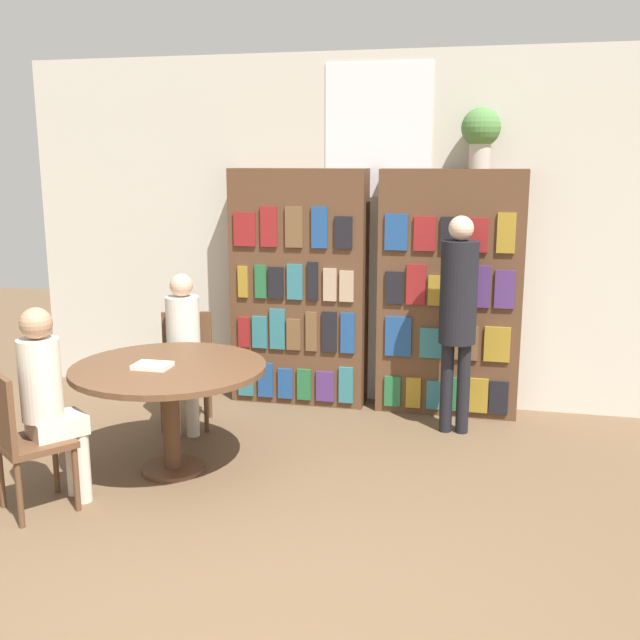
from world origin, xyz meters
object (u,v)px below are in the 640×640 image
(librarian_standing, at_px, (458,303))
(seated_reader_right, at_px, (49,395))
(bookshelf_right, at_px, (449,294))
(chair_near_camera, at_px, (21,434))
(reading_table, at_px, (169,381))
(bookshelf_left, at_px, (299,288))
(flower_vase, at_px, (481,132))
(chair_left_side, at_px, (187,362))
(seated_reader_left, at_px, (183,343))

(librarian_standing, bearing_deg, seated_reader_right, -141.70)
(bookshelf_right, distance_m, chair_near_camera, 3.48)
(bookshelf_right, bearing_deg, reading_table, -135.83)
(chair_near_camera, height_order, seated_reader_right, seated_reader_right)
(bookshelf_left, relative_size, bookshelf_right, 1.00)
(flower_vase, height_order, seated_reader_right, flower_vase)
(chair_left_side, xyz_separation_m, librarian_standing, (2.14, 0.26, 0.53))
(chair_left_side, distance_m, librarian_standing, 2.22)
(reading_table, xyz_separation_m, chair_near_camera, (-0.60, -0.79, -0.14))
(bookshelf_left, relative_size, chair_near_camera, 2.27)
(chair_near_camera, xyz_separation_m, seated_reader_right, (0.11, 0.14, 0.21))
(flower_vase, bearing_deg, bookshelf_left, -179.81)
(chair_near_camera, xyz_separation_m, librarian_standing, (2.46, 2.00, 0.53))
(bookshelf_right, xyz_separation_m, flower_vase, (0.20, 0.00, 1.31))
(bookshelf_left, bearing_deg, flower_vase, 0.19)
(reading_table, height_order, seated_reader_right, seated_reader_right)
(chair_near_camera, height_order, seated_reader_left, seated_reader_left)
(bookshelf_right, distance_m, reading_table, 2.48)
(reading_table, xyz_separation_m, seated_reader_left, (-0.23, 0.78, 0.07))
(bookshelf_left, relative_size, seated_reader_right, 1.62)
(reading_table, height_order, seated_reader_left, seated_reader_left)
(flower_vase, xyz_separation_m, chair_left_side, (-2.24, -0.76, -1.82))
(seated_reader_right, bearing_deg, librarian_standing, 75.66)
(chair_left_side, bearing_deg, bookshelf_left, -151.42)
(bookshelf_right, bearing_deg, seated_reader_left, -155.02)
(chair_left_side, bearing_deg, seated_reader_right, 65.94)
(chair_left_side, distance_m, seated_reader_right, 1.63)
(flower_vase, distance_m, seated_reader_left, 2.88)
(chair_near_camera, distance_m, seated_reader_left, 1.63)
(reading_table, xyz_separation_m, librarian_standing, (1.86, 1.21, 0.39))
(flower_vase, bearing_deg, seated_reader_right, -136.07)
(flower_vase, bearing_deg, chair_left_side, -161.25)
(bookshelf_left, bearing_deg, seated_reader_right, -112.15)
(flower_vase, bearing_deg, librarian_standing, -101.28)
(bookshelf_left, relative_size, chair_left_side, 2.27)
(librarian_standing, bearing_deg, chair_near_camera, -140.89)
(flower_vase, distance_m, chair_left_side, 2.99)
(bookshelf_left, bearing_deg, chair_near_camera, -113.16)
(reading_table, bearing_deg, bookshelf_right, 44.17)
(bookshelf_right, xyz_separation_m, reading_table, (-1.76, -1.71, -0.37))
(bookshelf_right, bearing_deg, chair_left_side, -159.71)
(bookshelf_right, height_order, reading_table, bookshelf_right)
(flower_vase, relative_size, seated_reader_right, 0.38)
(bookshelf_left, distance_m, seated_reader_left, 1.20)
(bookshelf_left, distance_m, librarian_standing, 1.48)
(seated_reader_left, xyz_separation_m, librarian_standing, (2.09, 0.43, 0.32))
(chair_near_camera, relative_size, seated_reader_left, 0.72)
(chair_near_camera, distance_m, librarian_standing, 3.22)
(bookshelf_right, xyz_separation_m, seated_reader_right, (-2.26, -2.36, -0.30))
(chair_near_camera, bearing_deg, flower_vase, 81.73)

